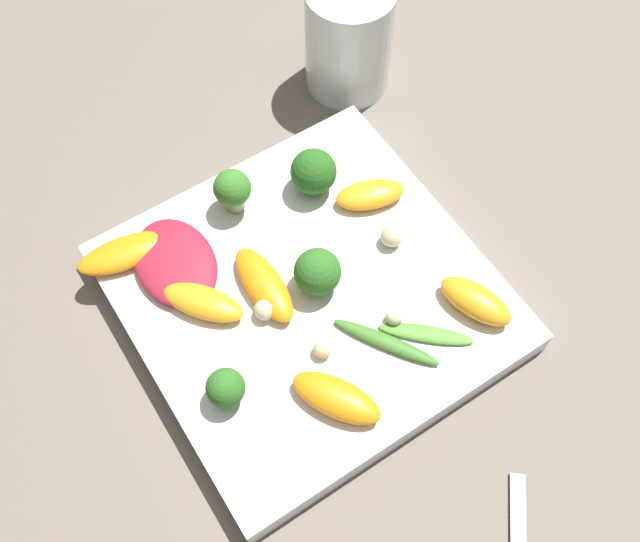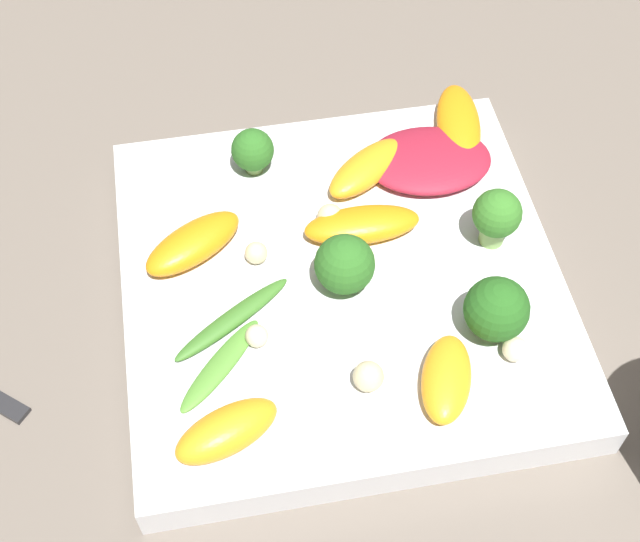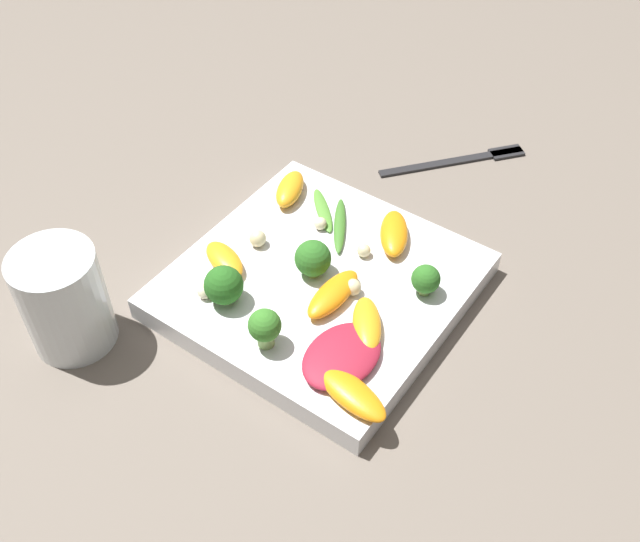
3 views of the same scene
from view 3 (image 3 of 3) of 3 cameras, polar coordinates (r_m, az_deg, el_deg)
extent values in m
plane|color=#6B6056|center=(0.76, 0.01, -1.73)|extent=(2.40, 2.40, 0.00)
cube|color=white|center=(0.75, 0.01, -1.08)|extent=(0.27, 0.27, 0.03)
cylinder|color=white|center=(0.72, -18.93, -2.10)|extent=(0.08, 0.08, 0.11)
cube|color=#262628|center=(0.93, 10.03, 8.28)|extent=(0.13, 0.15, 0.01)
cube|color=#262628|center=(0.96, 14.04, 8.84)|extent=(0.04, 0.04, 0.01)
ellipsoid|color=maroon|center=(0.67, 1.68, -6.47)|extent=(0.07, 0.09, 0.01)
ellipsoid|color=orange|center=(0.71, 1.00, -1.77)|extent=(0.03, 0.07, 0.02)
ellipsoid|color=orange|center=(0.65, 2.37, -9.25)|extent=(0.08, 0.04, 0.01)
ellipsoid|color=orange|center=(0.75, -7.30, 0.88)|extent=(0.06, 0.05, 0.02)
ellipsoid|color=orange|center=(0.83, -2.31, 6.27)|extent=(0.05, 0.07, 0.02)
ellipsoid|color=orange|center=(0.78, 5.65, 2.87)|extent=(0.06, 0.07, 0.02)
ellipsoid|color=orange|center=(0.69, 3.59, -4.09)|extent=(0.06, 0.07, 0.02)
cylinder|color=#7A9E51|center=(0.72, -7.23, -1.94)|extent=(0.01, 0.01, 0.01)
sphere|color=#26601E|center=(0.71, -7.35, -1.08)|extent=(0.04, 0.04, 0.04)
cylinder|color=#7A9E51|center=(0.74, -0.52, 0.17)|extent=(0.02, 0.02, 0.01)
sphere|color=#2D6B23|center=(0.73, -0.53, 1.00)|extent=(0.04, 0.04, 0.04)
cylinder|color=#84AD5B|center=(0.68, -4.16, -5.07)|extent=(0.02, 0.02, 0.02)
sphere|color=#387A28|center=(0.67, -4.24, -4.14)|extent=(0.03, 0.03, 0.03)
cylinder|color=#7A9E51|center=(0.73, 7.96, -1.31)|extent=(0.01, 0.01, 0.01)
sphere|color=#2D6B23|center=(0.72, 8.07, -0.61)|extent=(0.03, 0.03, 0.03)
ellipsoid|color=#3D7528|center=(0.79, 1.51, 3.50)|extent=(0.06, 0.08, 0.01)
ellipsoid|color=#518E33|center=(0.81, 0.22, 4.66)|extent=(0.06, 0.06, 0.00)
sphere|color=beige|center=(0.73, -8.78, -1.54)|extent=(0.01, 0.01, 0.01)
sphere|color=beige|center=(0.72, 2.65, -1.10)|extent=(0.02, 0.02, 0.02)
sphere|color=beige|center=(0.79, 0.03, 3.63)|extent=(0.01, 0.01, 0.01)
sphere|color=beige|center=(0.76, 3.36, 1.57)|extent=(0.01, 0.01, 0.01)
sphere|color=beige|center=(0.77, -4.69, 2.57)|extent=(0.02, 0.02, 0.02)
camera|label=1|loc=(0.66, 28.49, 40.41)|focal=42.00mm
camera|label=2|loc=(0.78, -20.15, 37.06)|focal=50.00mm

